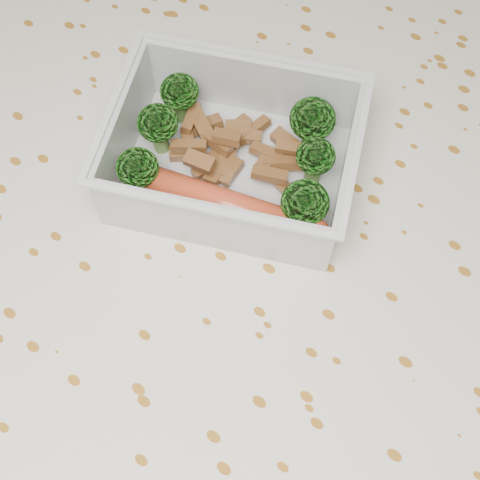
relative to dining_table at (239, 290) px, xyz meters
The scene contains 7 objects.
ground_plane 0.67m from the dining_table, ahead, with size 4.00×4.00×0.00m, color olive.
dining_table is the anchor object (origin of this frame).
tablecloth 0.05m from the dining_table, ahead, with size 1.46×0.96×0.19m.
lunch_container 0.12m from the dining_table, 132.14° to the left, with size 0.21×0.19×0.06m.
broccoli_florets 0.14m from the dining_table, 126.29° to the left, with size 0.16×0.14×0.04m.
meat_pile 0.12m from the dining_table, 131.97° to the left, with size 0.11×0.08×0.03m.
sausage 0.11m from the dining_table, 155.11° to the left, with size 0.15×0.06×0.02m.
Camera 1 is at (0.13, -0.17, 1.18)m, focal length 50.00 mm.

